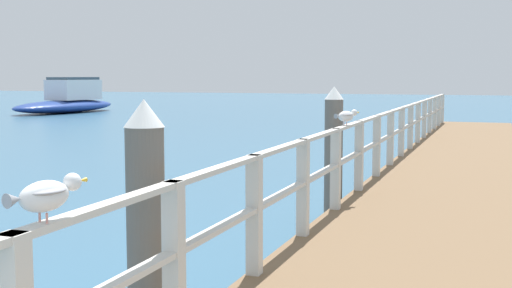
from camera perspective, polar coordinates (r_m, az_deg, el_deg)
The scene contains 7 objects.
pier_deck at distance 13.52m, azimuth 16.05°, elevation -2.94°, with size 2.50×26.63×0.49m, color brown.
pier_railing at distance 13.53m, azimuth 11.22°, elevation 1.02°, with size 0.12×25.15×1.07m.
dock_piling_near at distance 5.03m, azimuth -9.21°, elevation -8.04°, with size 0.29×0.29×2.08m.
dock_piling_far at distance 10.48m, azimuth 6.52°, elevation -0.79°, with size 0.29×0.29×2.08m.
seagull_foreground at distance 3.35m, azimuth -17.24°, elevation -4.04°, with size 0.22×0.47×0.21m.
seagull_background at distance 9.47m, azimuth 7.58°, elevation 2.38°, with size 0.27×0.44×0.21m.
boat_1 at distance 42.45m, azimuth -15.51°, elevation 3.52°, with size 3.57×8.26×2.12m.
Camera 1 is at (0.84, -0.03, 2.24)m, focal length 47.67 mm.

